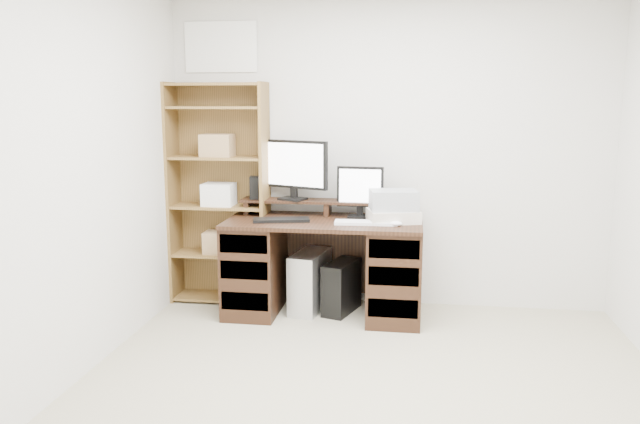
% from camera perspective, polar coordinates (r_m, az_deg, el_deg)
% --- Properties ---
extents(room, '(3.54, 4.04, 2.54)m').
position_cam_1_polar(room, '(3.06, 4.49, 2.42)').
color(room, tan).
rests_on(room, ground).
extents(desk, '(1.50, 0.70, 0.75)m').
position_cam_1_polar(desk, '(4.88, 0.37, -4.88)').
color(desk, black).
rests_on(desk, ground).
extents(riser_shelf, '(1.40, 0.22, 0.12)m').
position_cam_1_polar(riser_shelf, '(4.98, 0.71, 0.78)').
color(riser_shelf, black).
rests_on(riser_shelf, desk).
extents(monitor_wide, '(0.57, 0.25, 0.48)m').
position_cam_1_polar(monitor_wide, '(4.98, -2.42, 4.16)').
color(monitor_wide, black).
rests_on(monitor_wide, riser_shelf).
extents(monitor_small, '(0.37, 0.15, 0.40)m').
position_cam_1_polar(monitor_small, '(4.88, 3.69, 2.04)').
color(monitor_small, black).
rests_on(monitor_small, desk).
extents(speaker, '(0.08, 0.08, 0.19)m').
position_cam_1_polar(speaker, '(5.05, -5.99, 2.23)').
color(speaker, black).
rests_on(speaker, riser_shelf).
extents(keyboard_black, '(0.45, 0.23, 0.02)m').
position_cam_1_polar(keyboard_black, '(4.74, -3.55, -0.73)').
color(keyboard_black, black).
rests_on(keyboard_black, desk).
extents(keyboard_white, '(0.47, 0.16, 0.02)m').
position_cam_1_polar(keyboard_white, '(4.65, 4.22, -0.98)').
color(keyboard_white, white).
rests_on(keyboard_white, desk).
extents(mouse, '(0.09, 0.06, 0.04)m').
position_cam_1_polar(mouse, '(4.60, 6.98, -1.06)').
color(mouse, white).
rests_on(mouse, desk).
extents(printer, '(0.43, 0.37, 0.09)m').
position_cam_1_polar(printer, '(4.74, 6.71, -0.35)').
color(printer, beige).
rests_on(printer, desk).
extents(basket, '(0.39, 0.31, 0.15)m').
position_cam_1_polar(basket, '(4.72, 6.74, 1.09)').
color(basket, '#94999E').
rests_on(basket, printer).
extents(tower_silver, '(0.30, 0.50, 0.47)m').
position_cam_1_polar(tower_silver, '(4.99, -0.92, -6.35)').
color(tower_silver, silver).
rests_on(tower_silver, ground).
extents(tower_black, '(0.29, 0.44, 0.41)m').
position_cam_1_polar(tower_black, '(4.96, 1.98, -6.86)').
color(tower_black, black).
rests_on(tower_black, ground).
extents(bookshelf, '(0.80, 0.30, 1.80)m').
position_cam_1_polar(bookshelf, '(5.17, -9.15, 1.84)').
color(bookshelf, olive).
rests_on(bookshelf, ground).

